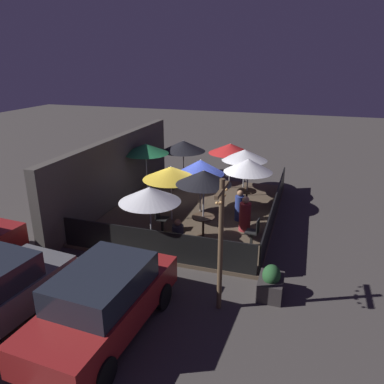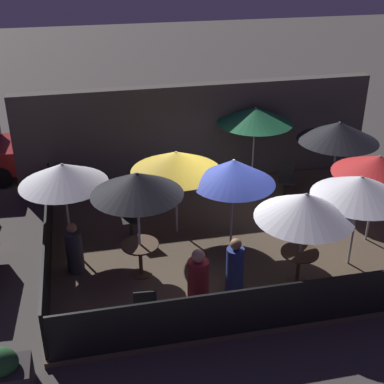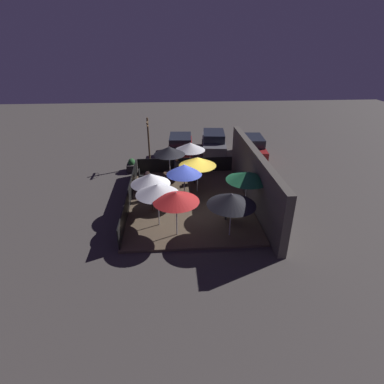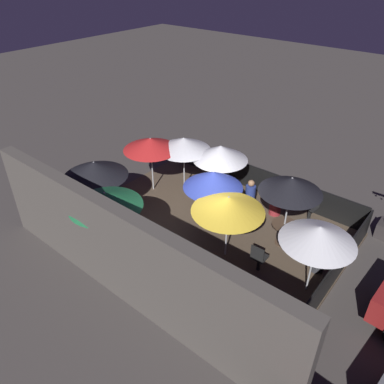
% 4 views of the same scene
% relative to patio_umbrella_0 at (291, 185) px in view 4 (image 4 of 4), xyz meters
% --- Properties ---
extents(ground_plane, '(60.00, 60.00, 0.00)m').
position_rel_patio_umbrella_0_xyz_m(ground_plane, '(2.20, 0.99, -2.23)').
color(ground_plane, '#423D3A').
extents(patio_deck, '(8.25, 6.37, 0.12)m').
position_rel_patio_umbrella_0_xyz_m(patio_deck, '(2.20, 0.99, -2.17)').
color(patio_deck, brown).
rests_on(patio_deck, ground_plane).
extents(building_wall, '(9.85, 0.36, 2.85)m').
position_rel_patio_umbrella_0_xyz_m(building_wall, '(2.20, 4.41, -0.81)').
color(building_wall, '#4C4742').
rests_on(building_wall, ground_plane).
extents(fence_front, '(8.05, 0.05, 0.95)m').
position_rel_patio_umbrella_0_xyz_m(fence_front, '(2.20, -2.15, -1.64)').
color(fence_front, black).
rests_on(fence_front, patio_deck).
extents(fence_side_left, '(0.05, 6.17, 0.95)m').
position_rel_patio_umbrella_0_xyz_m(fence_side_left, '(-1.88, 0.99, -1.64)').
color(fence_side_left, black).
rests_on(fence_side_left, patio_deck).
extents(patio_umbrella_0, '(1.82, 1.82, 2.35)m').
position_rel_patio_umbrella_0_xyz_m(patio_umbrella_0, '(0.00, 0.00, 0.00)').
color(patio_umbrella_0, '#B2B2B7').
rests_on(patio_umbrella_0, patio_deck).
extents(patio_umbrella_1, '(1.93, 1.93, 2.03)m').
position_rel_patio_umbrella_0_xyz_m(patio_umbrella_1, '(3.08, -0.94, -0.34)').
color(patio_umbrella_1, '#B2B2B7').
rests_on(patio_umbrella_1, patio_deck).
extents(patio_umbrella_2, '(1.95, 1.95, 2.08)m').
position_rel_patio_umbrella_0_xyz_m(patio_umbrella_2, '(4.42, -0.55, -0.27)').
color(patio_umbrella_2, '#B2B2B7').
rests_on(patio_umbrella_2, patio_deck).
extents(patio_umbrella_3, '(1.84, 1.84, 2.09)m').
position_rel_patio_umbrella_0_xyz_m(patio_umbrella_3, '(2.16, 0.74, -0.29)').
color(patio_umbrella_3, '#B2B2B7').
rests_on(patio_umbrella_3, patio_deck).
extents(patio_umbrella_4, '(2.10, 2.10, 2.05)m').
position_rel_patio_umbrella_0_xyz_m(patio_umbrella_4, '(5.49, 2.57, -0.32)').
color(patio_umbrella_4, '#B2B2B7').
rests_on(patio_umbrella_4, patio_deck).
extents(patio_umbrella_5, '(2.03, 2.03, 2.22)m').
position_rel_patio_umbrella_0_xyz_m(patio_umbrella_5, '(3.60, 3.67, -0.11)').
color(patio_umbrella_5, '#B2B2B7').
rests_on(patio_umbrella_5, patio_deck).
extents(patio_umbrella_6, '(1.97, 1.97, 2.11)m').
position_rel_patio_umbrella_0_xyz_m(patio_umbrella_6, '(5.28, 0.26, -0.23)').
color(patio_umbrella_6, '#B2B2B7').
rests_on(patio_umbrella_6, patio_deck).
extents(patio_umbrella_7, '(2.06, 2.06, 2.05)m').
position_rel_patio_umbrella_0_xyz_m(patio_umbrella_7, '(1.06, 1.53, -0.29)').
color(patio_umbrella_7, '#B2B2B7').
rests_on(patio_umbrella_7, patio_deck).
extents(patio_umbrella_8, '(1.88, 1.88, 2.11)m').
position_rel_patio_umbrella_0_xyz_m(patio_umbrella_8, '(-1.41, 1.28, -0.24)').
color(patio_umbrella_8, '#B2B2B7').
rests_on(patio_umbrella_8, patio_deck).
extents(dining_table_0, '(0.77, 0.77, 0.74)m').
position_rel_patio_umbrella_0_xyz_m(dining_table_0, '(0.00, 0.00, -1.53)').
color(dining_table_0, '#4C3828').
rests_on(dining_table_0, patio_deck).
extents(dining_table_1, '(0.76, 0.76, 0.73)m').
position_rel_patio_umbrella_0_xyz_m(dining_table_1, '(3.08, -0.94, -1.54)').
color(dining_table_1, '#4C3828').
rests_on(dining_table_1, patio_deck).
extents(patio_chair_0, '(0.41, 0.41, 0.94)m').
position_rel_patio_umbrella_0_xyz_m(patio_chair_0, '(-0.04, 1.53, -1.59)').
color(patio_chair_0, black).
rests_on(patio_chair_0, patio_deck).
extents(patio_chair_1, '(0.43, 0.43, 0.95)m').
position_rel_patio_umbrella_0_xyz_m(patio_chair_1, '(-0.14, -1.73, -1.59)').
color(patio_chair_1, black).
rests_on(patio_chair_1, patio_deck).
extents(patio_chair_2, '(0.50, 0.50, 0.94)m').
position_rel_patio_umbrella_0_xyz_m(patio_chair_2, '(4.21, 2.70, -1.59)').
color(patio_chair_2, black).
rests_on(patio_chair_2, patio_deck).
extents(patron_0, '(0.48, 0.48, 1.14)m').
position_rel_patio_umbrella_0_xyz_m(patron_0, '(-1.32, 0.43, -1.60)').
color(patron_0, '#333338').
rests_on(patron_0, patio_deck).
extents(patron_1, '(0.45, 0.45, 1.18)m').
position_rel_patio_umbrella_0_xyz_m(patron_1, '(1.75, -0.90, -1.58)').
color(patron_1, navy).
rests_on(patron_1, patio_deck).
extents(patron_2, '(0.48, 0.48, 1.27)m').
position_rel_patio_umbrella_0_xyz_m(patron_2, '(0.93, -1.24, -1.55)').
color(patron_2, maroon).
rests_on(patron_2, patio_deck).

